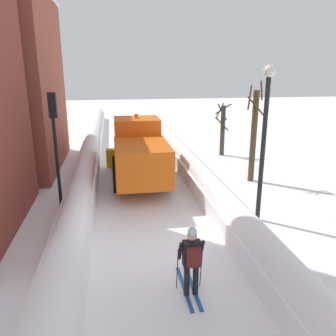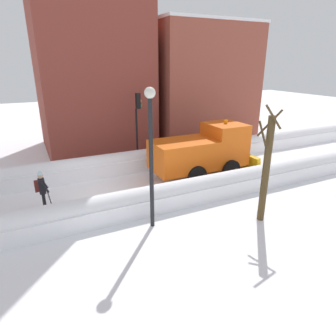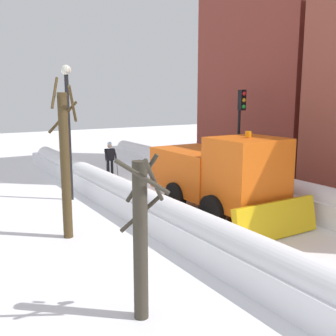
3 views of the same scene
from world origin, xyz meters
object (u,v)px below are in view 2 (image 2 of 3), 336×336
street_lamp (151,144)px  bare_tree_near (266,168)px  skier (42,189)px  traffic_light_pole (138,116)px  plow_truck (204,151)px

street_lamp → bare_tree_near: size_ratio=1.13×
skier → bare_tree_near: bare_tree_near is taller
skier → street_lamp: (3.34, 3.77, 2.40)m
bare_tree_near → skier: bearing=-121.1°
skier → traffic_light_pole: size_ratio=0.41×
traffic_light_pole → street_lamp: street_lamp is taller
plow_truck → skier: size_ratio=3.31×
skier → bare_tree_near: 9.44m
plow_truck → traffic_light_pole: size_ratio=1.34×
plow_truck → traffic_light_pole: bearing=-140.8°
plow_truck → bare_tree_near: (5.34, -0.56, 0.80)m
traffic_light_pole → street_lamp: bearing=-16.7°
plow_truck → skier: bearing=-86.6°
street_lamp → bare_tree_near: bearing=70.7°
plow_truck → skier: plow_truck is taller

